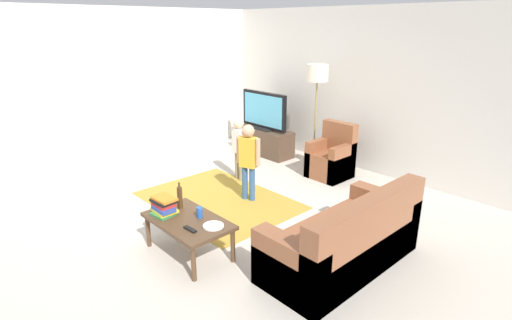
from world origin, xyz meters
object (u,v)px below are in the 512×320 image
object	(u,v)px
book_stack	(164,206)
bottle	(180,197)
floor_lamp	(317,79)
plate	(213,226)
child_center	(248,155)
child_near_tv	(239,143)
tv	(264,111)
couch	(348,243)
tv_remote	(190,229)
armchair	(332,159)
tv_stand	(264,142)
soda_can	(200,212)
coffee_table	(188,223)

from	to	relation	value
book_stack	bottle	bearing A→B (deg)	94.54
floor_lamp	plate	distance (m)	3.60
floor_lamp	child_center	world-z (taller)	floor_lamp
book_stack	child_near_tv	bearing A→B (deg)	117.98
tv	couch	bearing A→B (deg)	-31.33
bottle	plate	size ratio (longest dim) A/B	1.42
child_near_tv	child_center	world-z (taller)	child_center
couch	tv_remote	bearing A→B (deg)	-134.07
armchair	floor_lamp	distance (m)	1.38
tv_stand	soda_can	distance (m)	3.68
floor_lamp	coffee_table	size ratio (longest dim) A/B	1.78
soda_can	floor_lamp	bearing A→B (deg)	107.56
couch	soda_can	world-z (taller)	couch
couch	floor_lamp	world-z (taller)	floor_lamp
coffee_table	bottle	xyz separation A→B (m)	(-0.30, 0.10, 0.18)
couch	tv_remote	xyz separation A→B (m)	(-1.12, -1.16, 0.14)
book_stack	child_center	bearing A→B (deg)	102.91
tv_remote	soda_can	world-z (taller)	soda_can
child_near_tv	child_center	distance (m)	0.82
tv	floor_lamp	xyz separation A→B (m)	(1.10, 0.17, 0.70)
couch	plate	xyz separation A→B (m)	(-1.02, -0.94, 0.14)
floor_lamp	tv_remote	distance (m)	3.77
tv_stand	child_near_tv	distance (m)	1.50
child_center	floor_lamp	bearing A→B (deg)	99.57
child_center	book_stack	xyz separation A→B (m)	(0.36, -1.57, -0.15)
bottle	soda_can	xyz separation A→B (m)	(0.35, 0.02, -0.07)
child_center	book_stack	bearing A→B (deg)	-77.09
book_stack	bottle	size ratio (longest dim) A/B	0.95
tv_stand	child_center	distance (m)	2.24
child_near_tv	bottle	size ratio (longest dim) A/B	3.26
floor_lamp	child_near_tv	world-z (taller)	floor_lamp
tv	child_center	size ratio (longest dim) A/B	0.99
couch	tv_remote	distance (m)	1.62
child_near_tv	plate	world-z (taller)	child_near_tv
armchair	child_near_tv	distance (m)	1.57
couch	child_center	bearing A→B (deg)	168.41
book_stack	armchair	bearing A→B (deg)	92.13
child_center	coffee_table	xyz separation A→B (m)	(0.64, -1.45, -0.30)
child_near_tv	book_stack	bearing A→B (deg)	-62.02
floor_lamp	soda_can	world-z (taller)	floor_lamp
couch	soda_can	distance (m)	1.60
tv	tv_stand	bearing A→B (deg)	90.00
tv_stand	tv	size ratio (longest dim) A/B	1.09
floor_lamp	book_stack	size ratio (longest dim) A/B	6.00
floor_lamp	plate	size ratio (longest dim) A/B	8.09
child_center	book_stack	world-z (taller)	child_center
tv_stand	armchair	size ratio (longest dim) A/B	1.33
armchair	couch	bearing A→B (deg)	-49.56
child_center	plate	world-z (taller)	child_center
plate	floor_lamp	bearing A→B (deg)	111.78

